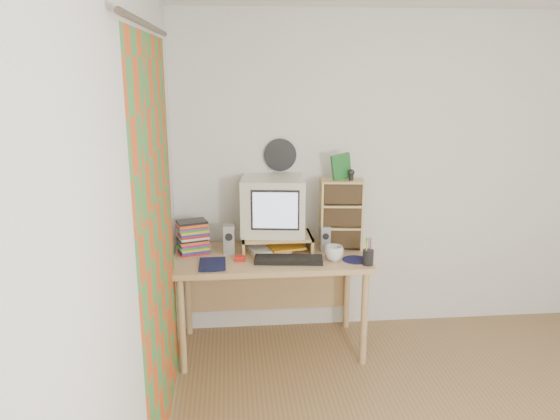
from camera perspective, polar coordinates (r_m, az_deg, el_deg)
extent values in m
plane|color=white|center=(4.42, 12.11, 3.55)|extent=(3.50, 0.00, 3.50)
plane|color=white|center=(2.56, -14.86, -4.78)|extent=(0.00, 3.50, 3.50)
plane|color=#C1491B|center=(3.04, -12.57, -3.53)|extent=(0.00, 2.20, 2.20)
cylinder|color=black|center=(4.18, 0.01, 5.77)|extent=(0.25, 0.02, 0.25)
cube|color=tan|center=(4.01, -0.95, -4.98)|extent=(1.40, 0.70, 0.04)
cube|color=tan|center=(4.44, -1.26, -7.85)|extent=(1.33, 0.02, 0.41)
cylinder|color=tan|center=(3.90, -10.22, -11.84)|extent=(0.05, 0.05, 0.71)
cylinder|color=tan|center=(3.99, 8.79, -11.12)|extent=(0.05, 0.05, 0.71)
cylinder|color=tan|center=(4.42, -9.62, -8.48)|extent=(0.05, 0.05, 0.71)
cylinder|color=tan|center=(4.50, 7.01, -7.93)|extent=(0.05, 0.05, 0.71)
cube|color=tan|center=(4.07, -3.88, -3.52)|extent=(0.02, 0.30, 0.12)
cube|color=tan|center=(4.11, 3.12, -3.32)|extent=(0.02, 0.30, 0.12)
cube|color=tan|center=(4.07, -0.36, -2.76)|extent=(0.52, 0.30, 0.02)
cube|color=beige|center=(4.05, -0.72, 0.43)|extent=(0.50, 0.50, 0.42)
cube|color=#9E9FA3|center=(4.01, -5.36, -3.09)|extent=(0.08, 0.08, 0.22)
cube|color=#9E9FA3|center=(4.08, 4.70, -2.98)|extent=(0.08, 0.08, 0.19)
cube|color=black|center=(3.86, 0.90, -5.21)|extent=(0.50, 0.22, 0.03)
cube|color=tan|center=(4.10, 6.45, -0.46)|extent=(0.33, 0.21, 0.53)
imported|color=silver|center=(3.90, 5.67, -4.51)|extent=(0.17, 0.17, 0.11)
imported|color=#0E1435|center=(3.82, -8.47, -5.52)|extent=(0.23, 0.17, 0.04)
cylinder|color=#0F1034|center=(3.93, 7.87, -5.17)|extent=(0.22, 0.22, 0.00)
cube|color=red|center=(3.89, -4.20, -5.07)|extent=(0.08, 0.05, 0.04)
cube|color=#1C6226|center=(4.04, 6.40, 4.51)|extent=(0.15, 0.08, 0.19)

